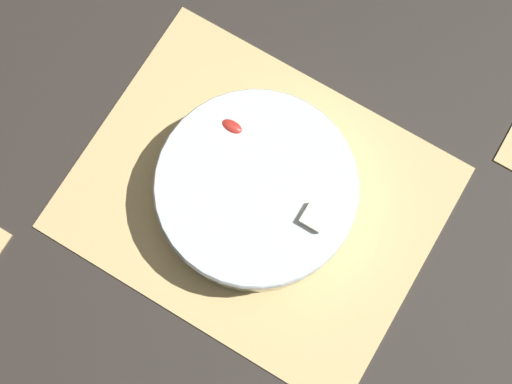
{
  "coord_description": "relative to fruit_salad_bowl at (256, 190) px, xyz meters",
  "views": [
    {
      "loc": [
        0.12,
        -0.19,
        0.95
      ],
      "look_at": [
        0.0,
        0.0,
        0.03
      ],
      "focal_mm": 50.0,
      "sensor_mm": 36.0,
      "label": 1
    }
  ],
  "objects": [
    {
      "name": "ground_plane",
      "position": [
        -0.0,
        -0.0,
        -0.04
      ],
      "size": [
        6.0,
        6.0,
        0.0
      ],
      "primitive_type": "plane",
      "color": "#2D2823"
    },
    {
      "name": "fruit_salad_bowl",
      "position": [
        0.0,
        0.0,
        0.0
      ],
      "size": [
        0.27,
        0.27,
        0.08
      ],
      "color": "silver",
      "rests_on": "bamboo_mat_center"
    },
    {
      "name": "bamboo_mat_center",
      "position": [
        -0.0,
        -0.0,
        -0.04
      ],
      "size": [
        0.48,
        0.38,
        0.01
      ],
      "color": "#D6B775",
      "rests_on": "ground_plane"
    }
  ]
}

